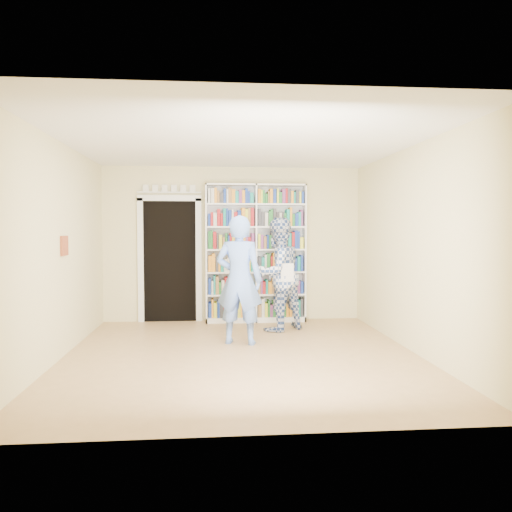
# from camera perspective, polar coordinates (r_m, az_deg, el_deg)

# --- Properties ---
(floor) EXTENTS (5.00, 5.00, 0.00)m
(floor) POSITION_cam_1_polar(r_m,az_deg,el_deg) (6.50, -1.67, -11.26)
(floor) COLOR #A47C4F
(floor) RESTS_ON ground
(ceiling) EXTENTS (5.00, 5.00, 0.00)m
(ceiling) POSITION_cam_1_polar(r_m,az_deg,el_deg) (6.39, -1.71, 12.90)
(ceiling) COLOR white
(ceiling) RESTS_ON wall_back
(wall_back) EXTENTS (4.50, 0.00, 4.50)m
(wall_back) POSITION_cam_1_polar(r_m,az_deg,el_deg) (8.80, -2.66, 1.37)
(wall_back) COLOR beige
(wall_back) RESTS_ON floor
(wall_left) EXTENTS (0.00, 5.00, 5.00)m
(wall_left) POSITION_cam_1_polar(r_m,az_deg,el_deg) (6.57, -21.69, 0.60)
(wall_left) COLOR beige
(wall_left) RESTS_ON floor
(wall_right) EXTENTS (0.00, 5.00, 5.00)m
(wall_right) POSITION_cam_1_polar(r_m,az_deg,el_deg) (6.82, 17.55, 0.76)
(wall_right) COLOR beige
(wall_right) RESTS_ON floor
(bookshelf) EXTENTS (1.74, 0.33, 2.39)m
(bookshelf) POSITION_cam_1_polar(r_m,az_deg,el_deg) (8.67, -0.04, 0.40)
(bookshelf) COLOR white
(bookshelf) RESTS_ON floor
(doorway) EXTENTS (1.10, 0.08, 2.43)m
(doorway) POSITION_cam_1_polar(r_m,az_deg,el_deg) (8.81, -9.82, 0.22)
(doorway) COLOR black
(doorway) RESTS_ON floor
(wall_art) EXTENTS (0.03, 0.25, 0.25)m
(wall_art) POSITION_cam_1_polar(r_m,az_deg,el_deg) (6.75, -21.05, 1.10)
(wall_art) COLOR brown
(wall_art) RESTS_ON wall_left
(man_blue) EXTENTS (0.75, 0.59, 1.80)m
(man_blue) POSITION_cam_1_polar(r_m,az_deg,el_deg) (6.98, -1.94, -2.74)
(man_blue) COLOR #6890E8
(man_blue) RESTS_ON floor
(man_plaid) EXTENTS (1.10, 1.04, 1.79)m
(man_plaid) POSITION_cam_1_polar(r_m,az_deg,el_deg) (7.92, 2.48, -2.11)
(man_plaid) COLOR navy
(man_plaid) RESTS_ON floor
(paper_sheet) EXTENTS (0.20, 0.04, 0.28)m
(paper_sheet) POSITION_cam_1_polar(r_m,az_deg,el_deg) (7.66, 3.60, -1.90)
(paper_sheet) COLOR white
(paper_sheet) RESTS_ON man_plaid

